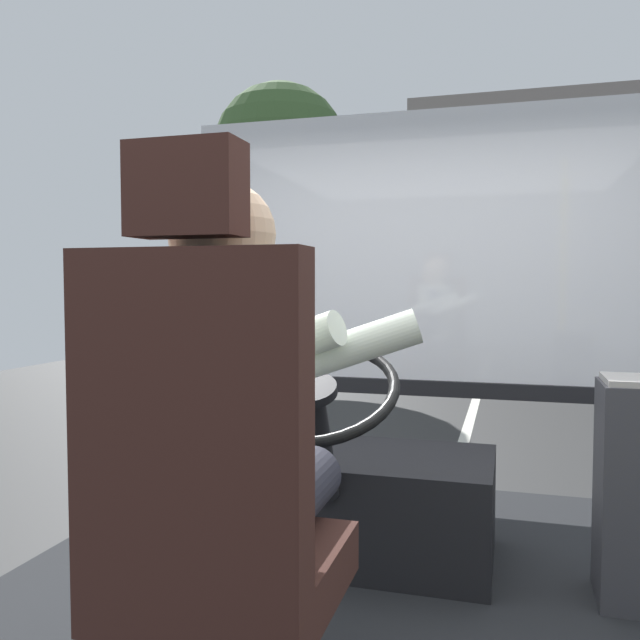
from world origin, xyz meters
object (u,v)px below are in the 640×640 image
object	(u,v)px
bus_driver	(235,409)
driver_seat	(213,516)
steering_console	(347,498)
fare_box	(634,491)

from	to	relation	value
bus_driver	driver_seat	bearing A→B (deg)	-90.00
driver_seat	steering_console	distance (m)	1.23
bus_driver	steering_console	world-z (taller)	bus_driver
driver_seat	fare_box	bearing A→B (deg)	47.37
bus_driver	steering_console	xyz separation A→B (m)	(-0.00, 1.06, -0.54)
bus_driver	steering_console	bearing A→B (deg)	90.00
driver_seat	bus_driver	world-z (taller)	driver_seat
driver_seat	bus_driver	size ratio (longest dim) A/B	1.63
bus_driver	fare_box	size ratio (longest dim) A/B	1.08
driver_seat	bus_driver	distance (m)	0.24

